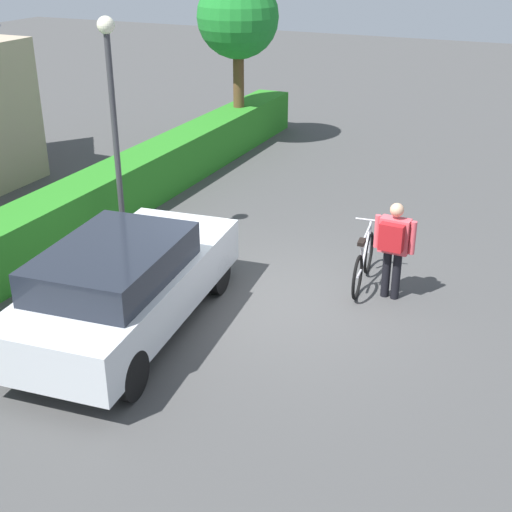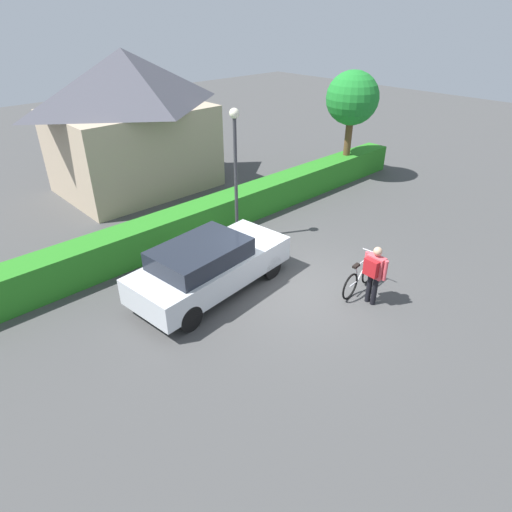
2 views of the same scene
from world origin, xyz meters
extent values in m
plane|color=#444444|center=(0.00, 0.00, 0.00)|extent=(60.00, 60.00, 0.00)
cube|color=#297E21|center=(0.00, 4.21, 0.51)|extent=(19.55, 0.90, 1.02)
cube|color=tan|center=(0.73, 9.22, 1.55)|extent=(5.44, 4.14, 3.10)
pyramid|color=#4C4C56|center=(0.73, 9.22, 4.09)|extent=(5.72, 4.35, 1.98)
cube|color=silver|center=(-1.63, 1.51, 0.64)|extent=(4.39, 2.14, 0.66)
cube|color=#1E232D|center=(-1.97, 1.48, 1.20)|extent=(2.41, 1.73, 0.46)
cylinder|color=black|center=(-0.28, 2.42, 0.32)|extent=(0.65, 0.24, 0.63)
cylinder|color=black|center=(-0.12, 0.90, 0.32)|extent=(0.65, 0.24, 0.63)
cylinder|color=black|center=(-3.15, 2.12, 0.32)|extent=(0.65, 0.24, 0.63)
cylinder|color=black|center=(-2.99, 0.60, 0.32)|extent=(0.65, 0.24, 0.63)
torus|color=black|center=(1.55, -1.02, 0.35)|extent=(0.70, 0.12, 0.69)
torus|color=black|center=(0.60, -1.12, 0.35)|extent=(0.70, 0.12, 0.69)
cylinder|color=silver|center=(1.25, -1.05, 0.61)|extent=(0.62, 0.10, 0.59)
cylinder|color=silver|center=(0.87, -1.09, 0.58)|extent=(0.22, 0.06, 0.51)
cylinder|color=silver|center=(1.14, -1.06, 0.83)|extent=(0.73, 0.11, 0.08)
cylinder|color=silver|center=(0.78, -1.10, 0.34)|extent=(0.37, 0.07, 0.05)
cylinder|color=silver|center=(1.55, -1.02, 0.62)|extent=(0.04, 0.04, 0.55)
cube|color=black|center=(0.78, -1.10, 0.86)|extent=(0.23, 0.12, 0.06)
cylinder|color=silver|center=(1.55, -1.02, 0.92)|extent=(0.08, 0.50, 0.03)
cylinder|color=black|center=(0.84, -1.50, 0.38)|extent=(0.13, 0.13, 0.76)
cylinder|color=black|center=(0.83, -1.66, 0.38)|extent=(0.13, 0.13, 0.76)
cube|color=#DB4C56|center=(0.83, -1.58, 1.03)|extent=(0.23, 0.46, 0.54)
sphere|color=tan|center=(0.83, -1.58, 1.44)|extent=(0.21, 0.21, 0.21)
cylinder|color=#DB4C56|center=(0.85, -1.31, 1.05)|extent=(0.09, 0.09, 0.51)
cylinder|color=#DB4C56|center=(0.82, -1.85, 1.05)|extent=(0.09, 0.09, 0.51)
cube|color=#AE191E|center=(0.67, -1.57, 1.06)|extent=(0.18, 0.36, 0.41)
cylinder|color=#38383D|center=(0.66, 3.18, 1.85)|extent=(0.10, 0.10, 3.70)
sphere|color=#F2EDCC|center=(0.66, 3.18, 3.82)|extent=(0.28, 0.28, 0.28)
cylinder|color=brown|center=(7.53, 4.23, 1.32)|extent=(0.28, 0.28, 2.63)
sphere|color=#1F812D|center=(7.53, 4.23, 3.24)|extent=(2.03, 2.03, 2.03)
camera|label=1|loc=(-8.73, -3.66, 5.13)|focal=49.15mm
camera|label=2|loc=(-7.17, -6.01, 6.34)|focal=30.59mm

